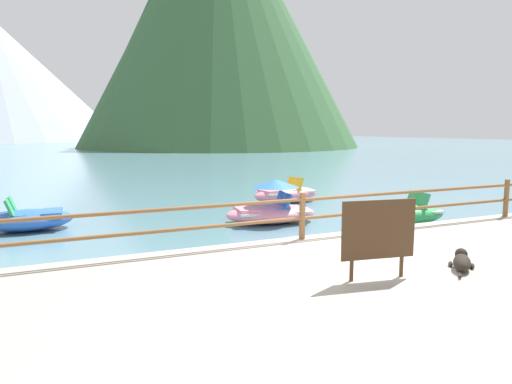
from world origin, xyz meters
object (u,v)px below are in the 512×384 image
Objects in this scene: pedal_boat_0 at (286,194)px; pedal_boat_3 at (27,219)px; dog_resting at (462,261)px; pedal_boat_4 at (406,213)px; pedal_boat_1 at (271,208)px; sign_board at (378,231)px.

pedal_boat_3 is (-8.29, -1.33, -0.01)m from pedal_boat_0.
dog_resting is 0.35× the size of pedal_boat_4.
pedal_boat_1 reaches higher than pedal_boat_3.
sign_board is 6.27m from pedal_boat_1.
pedal_boat_1 is 6.44m from pedal_boat_3.
pedal_boat_1 reaches higher than pedal_boat_4.
pedal_boat_4 is at bearing -19.68° from pedal_boat_3.
pedal_boat_3 is at bearing 122.45° from sign_board.
dog_resting is at bearing -123.27° from pedal_boat_4.
sign_board is 9.78m from pedal_boat_0.
pedal_boat_0 is 1.18× the size of pedal_boat_3.
pedal_boat_0 is 8.40m from pedal_boat_3.
sign_board reaches higher than pedal_boat_0.
pedal_boat_0 is at bearing 104.61° from pedal_boat_4.
pedal_boat_1 is at bearing -124.37° from pedal_boat_0.
pedal_boat_4 reaches higher than pedal_boat_0.
sign_board is 0.50× the size of pedal_boat_4.
sign_board reaches higher than dog_resting.
pedal_boat_0 is 0.99× the size of pedal_boat_1.
pedal_boat_0 reaches higher than pedal_boat_3.
pedal_boat_3 is 10.12m from pedal_boat_4.
sign_board reaches higher than pedal_boat_1.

